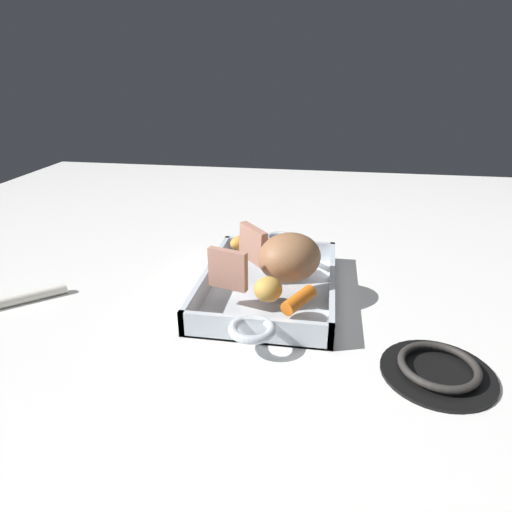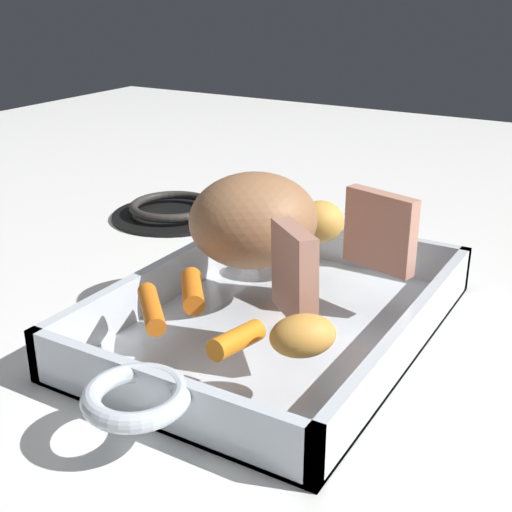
# 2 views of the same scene
# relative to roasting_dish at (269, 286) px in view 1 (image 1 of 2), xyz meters

# --- Properties ---
(ground_plane) EXTENTS (2.20, 2.20, 0.00)m
(ground_plane) POSITION_rel_roasting_dish_xyz_m (0.00, 0.00, -0.02)
(ground_plane) COLOR white
(roasting_dish) EXTENTS (0.46, 0.25, 0.05)m
(roasting_dish) POSITION_rel_roasting_dish_xyz_m (0.00, 0.00, 0.00)
(roasting_dish) COLOR silver
(roasting_dish) RESTS_ON ground_plane
(pork_roast) EXTENTS (0.16, 0.16, 0.09)m
(pork_roast) POSITION_rel_roasting_dish_xyz_m (0.03, 0.04, 0.07)
(pork_roast) COLOR #9A6945
(pork_roast) RESTS_ON roasting_dish
(roast_slice_outer) EXTENTS (0.03, 0.07, 0.07)m
(roast_slice_outer) POSITION_rel_roasting_dish_xyz_m (0.08, -0.06, 0.07)
(roast_slice_outer) COLOR tan
(roast_slice_outer) RESTS_ON roasting_dish
(roast_slice_thin) EXTENTS (0.06, 0.07, 0.08)m
(roast_slice_thin) POSITION_rel_roasting_dish_xyz_m (-0.05, -0.04, 0.07)
(roast_slice_thin) COLOR tan
(roast_slice_thin) RESTS_ON roasting_dish
(baby_carrot_short) EXTENTS (0.07, 0.06, 0.03)m
(baby_carrot_short) POSITION_rel_roasting_dish_xyz_m (0.12, 0.07, 0.04)
(baby_carrot_short) COLOR orange
(baby_carrot_short) RESTS_ON roasting_dish
(baby_carrot_southeast) EXTENTS (0.05, 0.02, 0.02)m
(baby_carrot_southeast) POSITION_rel_roasting_dish_xyz_m (-0.12, -0.03, 0.04)
(baby_carrot_southeast) COLOR orange
(baby_carrot_southeast) RESTS_ON roasting_dish
(baby_carrot_northeast) EXTENTS (0.06, 0.05, 0.02)m
(baby_carrot_northeast) POSITION_rel_roasting_dish_xyz_m (-0.07, 0.04, 0.04)
(baby_carrot_northeast) COLOR orange
(baby_carrot_northeast) RESTS_ON roasting_dish
(baby_carrot_long) EXTENTS (0.06, 0.06, 0.02)m
(baby_carrot_long) POSITION_rel_roasting_dish_xyz_m (-0.11, 0.05, 0.04)
(baby_carrot_long) COLOR orange
(baby_carrot_long) RESTS_ON roasting_dish
(potato_golden_small) EXTENTS (0.06, 0.06, 0.03)m
(potato_golden_small) POSITION_rel_roasting_dish_xyz_m (-0.10, -0.07, 0.05)
(potato_golden_small) COLOR gold
(potato_golden_small) RESTS_ON roasting_dish
(potato_golden_large) EXTENTS (0.07, 0.07, 0.04)m
(potato_golden_large) POSITION_rel_roasting_dish_xyz_m (0.11, 0.01, 0.05)
(potato_golden_large) COLOR gold
(potato_golden_large) RESTS_ON roasting_dish
(stove_burner_rear) EXTENTS (0.16, 0.16, 0.02)m
(stove_burner_rear) POSITION_rel_roasting_dish_xyz_m (0.20, 0.27, -0.01)
(stove_burner_rear) COLOR black
(stove_burner_rear) RESTS_ON ground_plane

